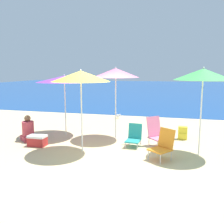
# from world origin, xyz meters

# --- Properties ---
(ground_plane) EXTENTS (60.00, 60.00, 0.00)m
(ground_plane) POSITION_xyz_m (0.00, 0.00, 0.00)
(ground_plane) COLOR #D1BA89
(sea_water) EXTENTS (60.00, 40.00, 0.01)m
(sea_water) POSITION_xyz_m (0.00, 25.90, 0.00)
(sea_water) COLOR #19478C
(sea_water) RESTS_ON ground
(beach_umbrella_pink) EXTENTS (1.51, 1.51, 2.37)m
(beach_umbrella_pink) POSITION_xyz_m (-0.11, 1.75, 2.17)
(beach_umbrella_pink) COLOR white
(beach_umbrella_pink) RESTS_ON ground
(beach_umbrella_yellow) EXTENTS (1.60, 1.60, 2.29)m
(beach_umbrella_yellow) POSITION_xyz_m (-0.68, 0.15, 2.10)
(beach_umbrella_yellow) COLOR white
(beach_umbrella_yellow) RESTS_ON ground
(beach_umbrella_purple) EXTENTS (1.91, 1.91, 2.12)m
(beach_umbrella_purple) POSITION_xyz_m (-1.91, 1.70, 1.97)
(beach_umbrella_purple) COLOR white
(beach_umbrella_purple) RESTS_ON ground
(beach_umbrella_green) EXTENTS (1.50, 1.50, 2.35)m
(beach_umbrella_green) POSITION_xyz_m (2.48, 0.68, 2.15)
(beach_umbrella_green) COLOR white
(beach_umbrella_green) RESTS_ON ground
(beach_chair_teal) EXTENTS (0.45, 0.57, 0.66)m
(beach_chair_teal) POSITION_xyz_m (0.65, 1.02, 0.30)
(beach_chair_teal) COLOR silver
(beach_chair_teal) RESTS_ON ground
(beach_chair_orange) EXTENTS (0.70, 0.72, 0.79)m
(beach_chair_orange) POSITION_xyz_m (1.56, 0.08, 0.40)
(beach_chair_orange) COLOR silver
(beach_chair_orange) RESTS_ON ground
(beach_chair_pink) EXTENTS (0.73, 0.73, 0.88)m
(beach_chair_pink) POSITION_xyz_m (1.28, 1.15, 0.44)
(beach_chair_pink) COLOR silver
(beach_chair_pink) RESTS_ON ground
(person_seated_near) EXTENTS (0.63, 0.62, 0.83)m
(person_seated_near) POSITION_xyz_m (-2.78, 0.73, 0.33)
(person_seated_near) COLOR #BF3F4C
(person_seated_near) RESTS_ON ground
(backpack_yellow) EXTENTS (0.29, 0.22, 0.43)m
(backpack_yellow) POSITION_xyz_m (2.07, 2.14, 0.21)
(backpack_yellow) COLOR yellow
(backpack_yellow) RESTS_ON ground
(cooler_box) EXTENTS (0.53, 0.35, 0.33)m
(cooler_box) POSITION_xyz_m (-2.17, 0.27, 0.17)
(cooler_box) COLOR #B72828
(cooler_box) RESTS_ON ground
(seagull) EXTENTS (0.27, 0.11, 0.23)m
(seagull) POSITION_xyz_m (-0.83, 5.07, 0.14)
(seagull) COLOR gold
(seagull) RESTS_ON ground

